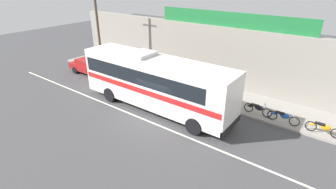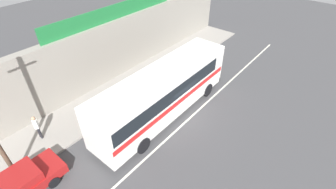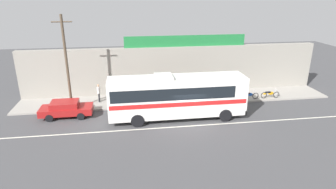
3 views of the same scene
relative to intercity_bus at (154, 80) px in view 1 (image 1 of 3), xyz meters
name	(u,v)px [view 1 (image 1 of 3)]	position (x,y,z in m)	size (l,w,h in m)	color
ground_plane	(156,116)	(0.84, -0.87, -2.06)	(70.00, 70.00, 0.00)	#444447
sidewalk_slab	(197,89)	(0.84, 4.33, -1.99)	(30.00, 3.60, 0.14)	gray
storefront_facade	(212,55)	(0.84, 6.48, 0.34)	(30.00, 0.70, 4.80)	gray
storefront_billboard	(230,20)	(2.07, 6.48, 3.29)	(12.21, 0.12, 1.10)	#1E7538
road_center_stripe	(149,121)	(0.84, -1.67, -2.06)	(30.00, 0.14, 0.01)	silver
intercity_bus	(154,80)	(0.00, 0.00, 0.00)	(11.13, 2.62, 3.78)	white
parked_car	(90,66)	(-9.10, 1.64, -1.33)	(4.27, 1.87, 1.37)	maroon
utility_pole	(98,24)	(-8.84, 2.84, 2.30)	(1.60, 0.22, 8.18)	brown
motorcycle_black	(257,108)	(6.07, 3.05, -1.50)	(1.82, 0.56, 0.94)	black
motorcycle_orange	(283,116)	(7.67, 2.96, -1.50)	(1.91, 0.56, 0.94)	black
motorcycle_purple	(226,100)	(3.87, 2.98, -1.50)	(1.86, 0.56, 0.94)	black
motorcycle_red	(323,128)	(9.84, 2.99, -1.50)	(1.91, 0.56, 0.94)	black
pedestrian_by_curb	(131,59)	(-6.59, 4.44, -0.92)	(0.30, 0.48, 1.72)	black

